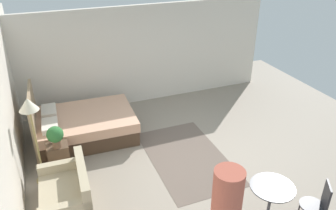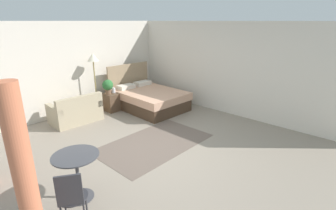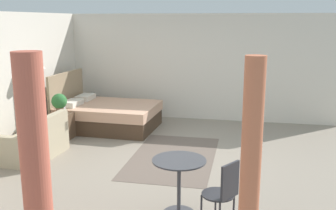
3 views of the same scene
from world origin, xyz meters
name	(u,v)px [view 1 (image 1 of 3)]	position (x,y,z in m)	size (l,w,h in m)	color
ground_plane	(196,160)	(0.00, 0.00, -0.01)	(9.19, 9.79, 0.02)	gray
wall_back	(4,141)	(0.00, 3.40, 1.31)	(9.19, 0.12, 2.63)	silver
wall_right	(147,54)	(3.09, 0.00, 1.31)	(0.12, 6.79, 2.63)	silver
area_rug	(187,157)	(0.15, 0.14, 0.00)	(2.53, 1.50, 0.01)	#66564C
bed	(83,125)	(1.74, 2.02, 0.32)	(1.67, 2.23, 1.28)	#473323
couch	(68,194)	(-0.37, 2.61, 0.27)	(1.28, 0.86, 0.78)	tan
nightstand	(59,156)	(0.81, 2.65, 0.27)	(0.40, 0.41, 0.54)	brown
potted_plant	(55,135)	(0.71, 2.64, 0.81)	(0.32, 0.32, 0.45)	brown
vase	(53,138)	(0.93, 2.69, 0.62)	(0.11, 0.11, 0.15)	silver
floor_lamp	(30,112)	(0.50, 2.98, 1.48)	(0.33, 0.33, 1.75)	#99844C
balcony_table	(270,198)	(-1.93, -0.34, 0.52)	(0.69, 0.69, 0.75)	#3F3F44
cafe_chair_near_window	(319,203)	(-2.32, -0.93, 0.56)	(0.53, 0.53, 0.91)	#2D2D33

